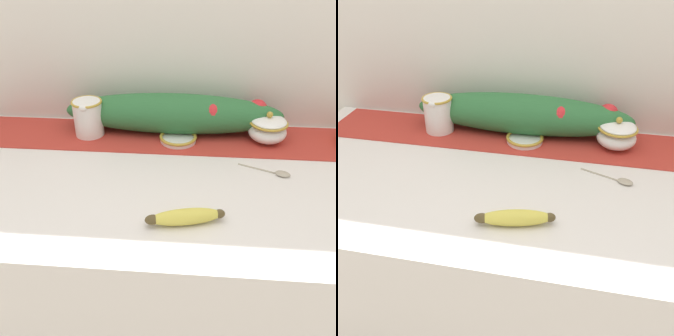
# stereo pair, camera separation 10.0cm
# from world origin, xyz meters

# --- Properties ---
(countertop) EXTENTS (1.43, 0.70, 0.88)m
(countertop) POSITION_xyz_m (0.00, 0.00, 0.44)
(countertop) COLOR silver
(countertop) RESTS_ON ground_plane
(back_wall) EXTENTS (2.23, 0.04, 2.40)m
(back_wall) POSITION_xyz_m (0.00, 0.37, 1.20)
(back_wall) COLOR silver
(back_wall) RESTS_ON ground_plane
(table_runner) EXTENTS (1.32, 0.22, 0.00)m
(table_runner) POSITION_xyz_m (0.00, 0.23, 0.89)
(table_runner) COLOR #B23328
(table_runner) RESTS_ON countertop
(cream_pitcher) EXTENTS (0.10, 0.12, 0.12)m
(cream_pitcher) POSITION_xyz_m (-0.28, 0.23, 0.95)
(cream_pitcher) COLOR white
(cream_pitcher) RESTS_ON countertop
(sugar_bowl) EXTENTS (0.12, 0.12, 0.10)m
(sugar_bowl) POSITION_xyz_m (0.31, 0.23, 0.93)
(sugar_bowl) COLOR white
(sugar_bowl) RESTS_ON countertop
(small_dish) EXTENTS (0.12, 0.12, 0.02)m
(small_dish) POSITION_xyz_m (0.02, 0.21, 0.90)
(small_dish) COLOR white
(small_dish) RESTS_ON countertop
(banana) EXTENTS (0.19, 0.08, 0.04)m
(banana) POSITION_xyz_m (0.06, -0.19, 0.90)
(banana) COLOR #DBCC4C
(banana) RESTS_ON countertop
(spoon) EXTENTS (0.15, 0.07, 0.01)m
(spoon) POSITION_xyz_m (0.32, 0.03, 0.89)
(spoon) COLOR #A89E89
(spoon) RESTS_ON countertop
(poinsettia_garland) EXTENTS (0.73, 0.15, 0.13)m
(poinsettia_garland) POSITION_xyz_m (0.00, 0.27, 0.96)
(poinsettia_garland) COLOR #2D6B38
(poinsettia_garland) RESTS_ON countertop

